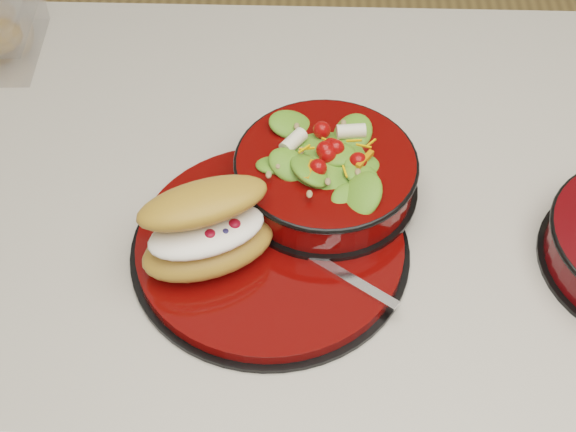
{
  "coord_description": "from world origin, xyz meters",
  "views": [
    {
      "loc": [
        0.07,
        -0.69,
        1.63
      ],
      "look_at": [
        0.05,
        -0.1,
        0.94
      ],
      "focal_mm": 50.0,
      "sensor_mm": 36.0,
      "label": 1
    }
  ],
  "objects_px": {
    "fork": "(327,265)",
    "croissant": "(207,229)",
    "salad_bowl": "(326,169)",
    "island_counter": "(258,361)",
    "dinner_plate": "(271,246)"
  },
  "relations": [
    {
      "from": "dinner_plate",
      "to": "croissant",
      "type": "height_order",
      "value": "croissant"
    },
    {
      "from": "island_counter",
      "to": "salad_bowl",
      "type": "xyz_separation_m",
      "value": [
        0.1,
        -0.03,
        0.5
      ]
    },
    {
      "from": "salad_bowl",
      "to": "croissant",
      "type": "relative_size",
      "value": 1.31
    },
    {
      "from": "dinner_plate",
      "to": "salad_bowl",
      "type": "xyz_separation_m",
      "value": [
        0.06,
        0.08,
        0.04
      ]
    },
    {
      "from": "island_counter",
      "to": "dinner_plate",
      "type": "relative_size",
      "value": 3.85
    },
    {
      "from": "island_counter",
      "to": "fork",
      "type": "relative_size",
      "value": 8.38
    },
    {
      "from": "island_counter",
      "to": "croissant",
      "type": "relative_size",
      "value": 7.29
    },
    {
      "from": "salad_bowl",
      "to": "croissant",
      "type": "bearing_deg",
      "value": -141.13
    },
    {
      "from": "salad_bowl",
      "to": "fork",
      "type": "xyz_separation_m",
      "value": [
        0.0,
        -0.12,
        -0.03
      ]
    },
    {
      "from": "croissant",
      "to": "fork",
      "type": "bearing_deg",
      "value": -29.21
    },
    {
      "from": "salad_bowl",
      "to": "island_counter",
      "type": "bearing_deg",
      "value": 160.49
    },
    {
      "from": "croissant",
      "to": "fork",
      "type": "xyz_separation_m",
      "value": [
        0.13,
        -0.01,
        -0.04
      ]
    },
    {
      "from": "fork",
      "to": "croissant",
      "type": "bearing_deg",
      "value": 119.52
    },
    {
      "from": "island_counter",
      "to": "salad_bowl",
      "type": "relative_size",
      "value": 5.58
    },
    {
      "from": "croissant",
      "to": "dinner_plate",
      "type": "bearing_deg",
      "value": -5.85
    }
  ]
}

